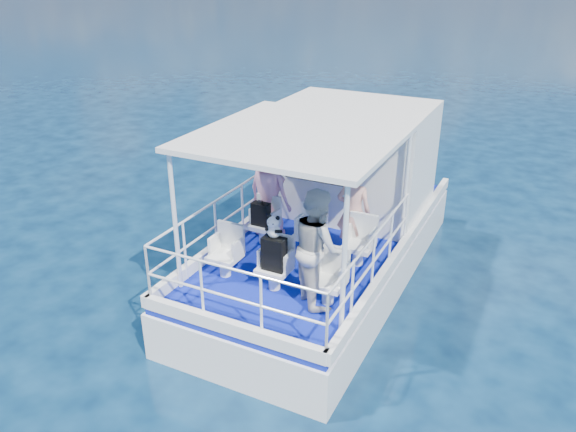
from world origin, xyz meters
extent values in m
plane|color=#061A32|center=(0.00, 0.00, 0.00)|extent=(2000.00, 2000.00, 0.00)
cube|color=white|center=(0.00, 1.00, 0.00)|extent=(3.00, 7.00, 1.60)
cube|color=navy|center=(0.00, 1.00, 0.85)|extent=(2.90, 6.90, 0.10)
cube|color=white|center=(0.00, 2.30, 2.00)|extent=(2.85, 2.00, 2.20)
cube|color=white|center=(0.00, -0.20, 3.14)|extent=(3.00, 3.20, 0.08)
cylinder|color=white|center=(-1.35, -1.70, 2.00)|extent=(0.07, 0.07, 2.20)
cylinder|color=white|center=(1.35, -1.70, 2.00)|extent=(0.07, 0.07, 2.20)
cylinder|color=white|center=(-1.35, 1.20, 2.00)|extent=(0.07, 0.07, 2.20)
cylinder|color=white|center=(1.35, 1.20, 2.00)|extent=(0.07, 0.07, 2.20)
cube|color=white|center=(-0.90, 0.20, 1.09)|extent=(0.48, 0.46, 0.38)
cube|color=white|center=(0.00, 0.20, 1.09)|extent=(0.48, 0.46, 0.38)
cube|color=white|center=(0.90, 0.20, 1.09)|extent=(0.48, 0.46, 0.38)
cube|color=white|center=(-0.90, -1.10, 1.09)|extent=(0.48, 0.46, 0.38)
cube|color=white|center=(0.00, -1.10, 1.09)|extent=(0.48, 0.46, 0.38)
cube|color=white|center=(0.90, -1.10, 1.09)|extent=(0.48, 0.46, 0.38)
imported|color=pink|center=(-0.96, 0.51, 1.76)|extent=(0.71, 0.56, 1.73)
imported|color=tan|center=(0.67, 0.52, 1.69)|extent=(0.64, 0.48, 1.58)
imported|color=beige|center=(0.70, -1.10, 1.80)|extent=(1.09, 1.10, 1.79)
cube|color=black|center=(-0.91, 0.13, 1.49)|extent=(0.32, 0.18, 0.42)
cube|color=black|center=(0.03, -1.16, 1.55)|extent=(0.35, 0.20, 0.53)
cube|color=black|center=(-0.92, 0.11, 1.73)|extent=(0.09, 0.05, 0.05)
camera|label=1|loc=(3.54, -7.72, 5.58)|focal=35.00mm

